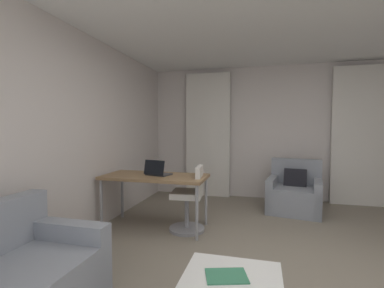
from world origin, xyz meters
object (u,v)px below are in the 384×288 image
object	(u,v)px
armchair	(295,194)
desk	(155,179)
laptop	(157,172)
magazine_open	(226,276)
desk_chair	(190,202)

from	to	relation	value
armchair	desk	size ratio (longest dim) A/B	0.67
desk	laptop	distance (m)	0.11
desk	laptop	size ratio (longest dim) A/B	3.87
armchair	magazine_open	distance (m)	3.05
armchair	laptop	size ratio (longest dim) A/B	2.57
armchair	magazine_open	world-z (taller)	armchair
laptop	magazine_open	bearing A→B (deg)	-54.96
laptop	desk	bearing A→B (deg)	-168.40
laptop	magazine_open	world-z (taller)	laptop
desk_chair	laptop	world-z (taller)	laptop
desk	magazine_open	world-z (taller)	desk
desk	magazine_open	bearing A→B (deg)	-54.11
desk_chair	laptop	xyz separation A→B (m)	(-0.46, -0.00, 0.39)
desk_chair	magazine_open	bearing A→B (deg)	-67.06
desk	laptop	xyz separation A→B (m)	(0.03, 0.01, 0.10)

